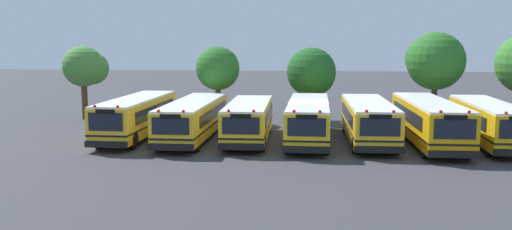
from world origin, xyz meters
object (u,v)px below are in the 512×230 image
(school_bus_1, at_px, (194,118))
(tree_1, at_px, (218,69))
(school_bus_0, at_px, (137,116))
(school_bus_3, at_px, (308,119))
(school_bus_6, at_px, (489,121))
(school_bus_2, at_px, (249,120))
(tree_0, at_px, (86,67))
(tree_3, at_px, (433,60))
(tree_2, at_px, (313,73))
(school_bus_4, at_px, (368,120))
(school_bus_5, at_px, (429,120))

(school_bus_1, distance_m, tree_1, 7.71)
(tree_1, bearing_deg, school_bus_0, -119.06)
(tree_1, bearing_deg, school_bus_3, -46.34)
(school_bus_3, bearing_deg, school_bus_6, -179.39)
(school_bus_6, xyz_separation_m, tree_1, (-17.72, 7.27, 2.69))
(school_bus_2, distance_m, tree_0, 16.30)
(school_bus_3, height_order, school_bus_6, school_bus_6)
(school_bus_3, xyz_separation_m, tree_3, (9.23, 8.68, 3.35))
(school_bus_1, height_order, school_bus_2, school_bus_1)
(school_bus_3, bearing_deg, tree_0, -23.35)
(school_bus_0, bearing_deg, tree_1, -118.36)
(school_bus_6, bearing_deg, tree_0, -14.30)
(tree_2, bearing_deg, school_bus_6, -38.92)
(tree_3, bearing_deg, tree_0, -178.04)
(school_bus_6, xyz_separation_m, tree_0, (-28.31, 7.76, 2.73))
(school_bus_2, xyz_separation_m, tree_2, (3.91, 8.90, 2.37))
(school_bus_0, xyz_separation_m, school_bus_6, (21.75, -0.02, -0.04))
(school_bus_3, height_order, tree_3, tree_3)
(tree_0, distance_m, tree_3, 26.78)
(school_bus_4, distance_m, school_bus_5, 3.56)
(school_bus_0, height_order, tree_0, tree_0)
(school_bus_6, height_order, tree_0, tree_0)
(school_bus_0, xyz_separation_m, tree_3, (20.20, 8.66, 3.30))
(school_bus_6, height_order, tree_1, tree_1)
(school_bus_5, relative_size, tree_2, 1.98)
(school_bus_3, xyz_separation_m, school_bus_4, (3.66, 0.07, 0.00))
(school_bus_2, distance_m, tree_3, 16.13)
(tree_2, bearing_deg, school_bus_2, -113.70)
(school_bus_3, height_order, tree_1, tree_1)
(school_bus_3, distance_m, school_bus_5, 7.21)
(school_bus_2, height_order, school_bus_5, school_bus_5)
(school_bus_5, relative_size, tree_0, 1.94)
(school_bus_1, xyz_separation_m, tree_3, (16.50, 8.61, 3.38))
(school_bus_4, height_order, school_bus_6, school_bus_6)
(school_bus_2, bearing_deg, school_bus_6, -179.86)
(tree_0, relative_size, tree_2, 1.02)
(tree_0, bearing_deg, school_bus_6, -15.33)
(school_bus_6, distance_m, tree_1, 19.34)
(school_bus_0, xyz_separation_m, school_bus_3, (10.97, -0.03, -0.05))
(school_bus_3, bearing_deg, school_bus_2, 6.32)
(school_bus_0, bearing_deg, tree_0, -49.03)
(school_bus_6, relative_size, tree_0, 1.81)
(school_bus_1, distance_m, school_bus_5, 14.48)
(school_bus_2, height_order, tree_3, tree_3)
(school_bus_4, bearing_deg, tree_2, -69.00)
(school_bus_1, height_order, tree_0, tree_0)
(school_bus_4, distance_m, school_bus_6, 7.11)
(school_bus_0, bearing_deg, tree_3, -156.10)
(school_bus_4, bearing_deg, school_bus_1, -1.15)
(tree_1, bearing_deg, tree_2, 9.92)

